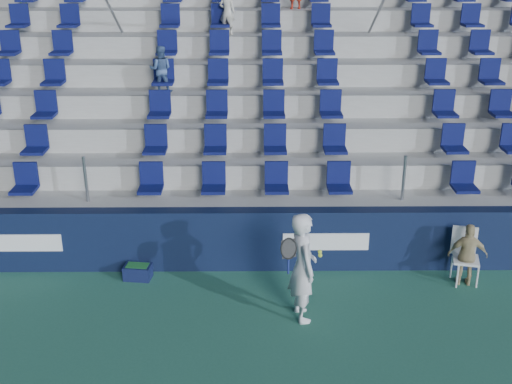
% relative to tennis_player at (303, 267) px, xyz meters
% --- Properties ---
extents(ground, '(70.00, 70.00, 0.00)m').
position_rel_tennis_player_xyz_m(ground, '(-0.94, -1.44, -0.94)').
color(ground, '#2C6751').
rests_on(ground, ground).
extents(sponsor_wall, '(24.00, 0.32, 1.20)m').
position_rel_tennis_player_xyz_m(sponsor_wall, '(-0.94, 1.71, -0.34)').
color(sponsor_wall, '#0E1835').
rests_on(sponsor_wall, ground).
extents(grandstand, '(24.00, 8.17, 6.63)m').
position_rel_tennis_player_xyz_m(grandstand, '(-0.94, 6.80, 1.19)').
color(grandstand, '#A9A9A4').
rests_on(grandstand, ground).
extents(tennis_player, '(0.69, 0.76, 1.88)m').
position_rel_tennis_player_xyz_m(tennis_player, '(0.00, 0.00, 0.00)').
color(tennis_player, silver).
rests_on(tennis_player, ground).
extents(line_judge_chair, '(0.54, 0.56, 1.03)m').
position_rel_tennis_player_xyz_m(line_judge_chair, '(3.05, 1.21, -0.36)').
color(line_judge_chair, white).
rests_on(line_judge_chair, ground).
extents(line_judge, '(0.73, 0.40, 1.18)m').
position_rel_tennis_player_xyz_m(line_judge, '(3.05, 1.06, -0.35)').
color(line_judge, tan).
rests_on(line_judge, ground).
extents(ball_bin, '(0.53, 0.38, 0.28)m').
position_rel_tennis_player_xyz_m(ball_bin, '(-2.93, 1.31, -0.79)').
color(ball_bin, '#10173D').
rests_on(ball_bin, ground).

